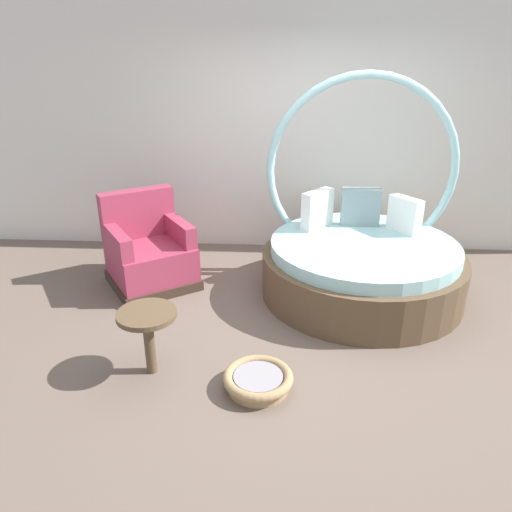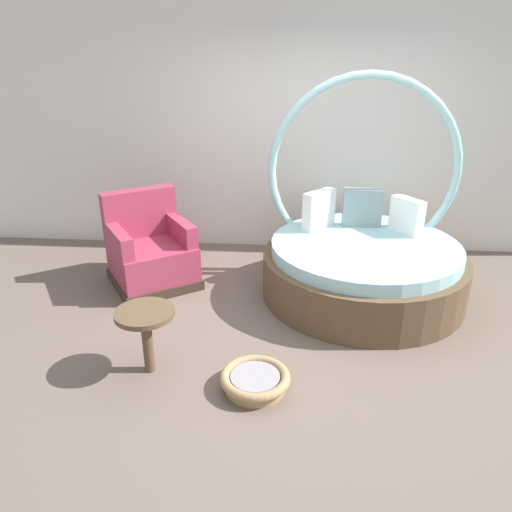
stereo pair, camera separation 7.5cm
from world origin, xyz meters
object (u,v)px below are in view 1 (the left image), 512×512
at_px(round_daybed, 362,255).
at_px(side_table, 147,323).
at_px(pet_basket, 258,380).
at_px(red_armchair, 149,253).

xyz_separation_m(round_daybed, side_table, (-1.76, -1.45, 0.04)).
bearing_deg(side_table, pet_basket, -10.77).
xyz_separation_m(pet_basket, side_table, (-0.82, 0.16, 0.35)).
bearing_deg(side_table, red_armchair, 104.82).
height_order(red_armchair, pet_basket, red_armchair).
bearing_deg(pet_basket, side_table, 169.23).
distance_m(round_daybed, side_table, 2.29).
relative_size(round_daybed, red_armchair, 1.89).
height_order(round_daybed, side_table, round_daybed).
bearing_deg(pet_basket, round_daybed, 59.63).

